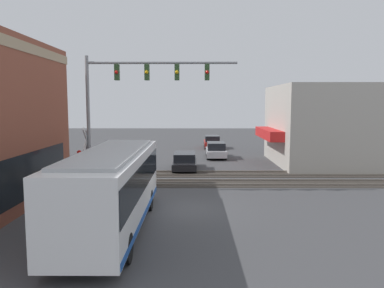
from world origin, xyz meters
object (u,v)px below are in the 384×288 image
object	(u,v)px
parked_car_silver	(216,151)
crossing_signal	(87,153)
city_bus	(112,186)
parked_car_black	(185,162)
parked_car_red	(212,142)
pedestrian_at_crossing	(104,177)

from	to	relation	value
parked_car_silver	crossing_signal	bearing A→B (deg)	148.28
city_bus	parked_car_black	bearing A→B (deg)	-10.50
crossing_signal	parked_car_red	world-z (taller)	crossing_signal
crossing_signal	parked_car_black	size ratio (longest dim) A/B	0.78
city_bus	parked_car_red	size ratio (longest dim) A/B	2.33
pedestrian_at_crossing	parked_car_red	bearing A→B (deg)	-19.00
parked_car_silver	pedestrian_at_crossing	bearing A→B (deg)	151.57
parked_car_red	pedestrian_at_crossing	distance (m)	22.74
parked_car_black	crossing_signal	bearing A→B (deg)	141.99
city_bus	crossing_signal	xyz separation A→B (m)	(6.89, 2.98, 0.48)
pedestrian_at_crossing	parked_car_black	bearing A→B (deg)	-32.38
city_bus	parked_car_black	xyz separation A→B (m)	(14.03, -2.60, -1.17)
crossing_signal	parked_car_black	world-z (taller)	crossing_signal
crossing_signal	pedestrian_at_crossing	world-z (taller)	crossing_signal
parked_car_silver	parked_car_red	distance (m)	7.83
pedestrian_at_crossing	city_bus	bearing A→B (deg)	-163.52
city_bus	pedestrian_at_crossing	xyz separation A→B (m)	(6.77, 2.00, -0.95)
city_bus	parked_car_black	size ratio (longest dim) A/B	2.07
city_bus	parked_car_red	xyz separation A→B (m)	(28.27, -5.40, -1.13)
parked_car_black	parked_car_silver	world-z (taller)	parked_car_silver
city_bus	parked_car_black	distance (m)	14.31
crossing_signal	parked_car_red	bearing A→B (deg)	-21.40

